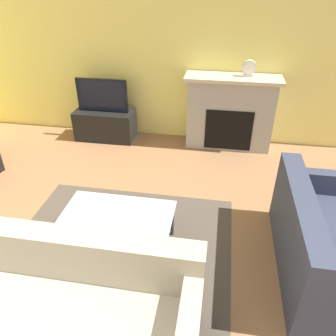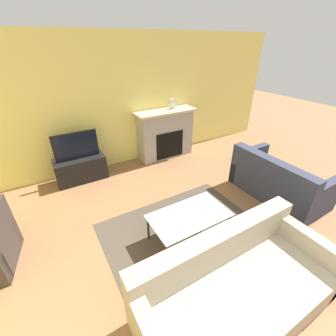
{
  "view_description": "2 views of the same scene",
  "coord_description": "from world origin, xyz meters",
  "px_view_note": "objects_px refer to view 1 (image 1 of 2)",
  "views": [
    {
      "loc": [
        1.19,
        -0.29,
        2.5
      ],
      "look_at": [
        0.7,
        2.58,
        0.7
      ],
      "focal_mm": 35.0,
      "sensor_mm": 36.0,
      "label": 1
    },
    {
      "loc": [
        -1.17,
        0.2,
        2.53
      ],
      "look_at": [
        0.42,
        2.9,
        0.73
      ],
      "focal_mm": 24.0,
      "sensor_mm": 36.0,
      "label": 2
    }
  ],
  "objects_px": {
    "couch_sectional": "(58,317)",
    "coffee_table": "(117,218)",
    "tv": "(102,95)",
    "couch_loveseat": "(326,246)",
    "mantel_clock": "(249,68)"
  },
  "relations": [
    {
      "from": "tv",
      "to": "couch_loveseat",
      "type": "height_order",
      "value": "tv"
    },
    {
      "from": "couch_sectional",
      "to": "coffee_table",
      "type": "height_order",
      "value": "couch_sectional"
    },
    {
      "from": "tv",
      "to": "couch_sectional",
      "type": "xyz_separation_m",
      "value": [
        0.83,
        -3.47,
        -0.47
      ]
    },
    {
      "from": "tv",
      "to": "mantel_clock",
      "type": "relative_size",
      "value": 3.52
    },
    {
      "from": "couch_sectional",
      "to": "mantel_clock",
      "type": "bearing_deg",
      "value": 68.42
    },
    {
      "from": "coffee_table",
      "to": "mantel_clock",
      "type": "bearing_deg",
      "value": 63.32
    },
    {
      "from": "couch_sectional",
      "to": "coffee_table",
      "type": "bearing_deg",
      "value": 82.09
    },
    {
      "from": "couch_loveseat",
      "to": "couch_sectional",
      "type": "bearing_deg",
      "value": 117.07
    },
    {
      "from": "tv",
      "to": "couch_loveseat",
      "type": "xyz_separation_m",
      "value": [
        2.96,
        -2.38,
        -0.46
      ]
    },
    {
      "from": "tv",
      "to": "mantel_clock",
      "type": "xyz_separation_m",
      "value": [
        2.23,
        0.09,
        0.51
      ]
    },
    {
      "from": "couch_sectional",
      "to": "coffee_table",
      "type": "xyz_separation_m",
      "value": [
        0.15,
        1.05,
        0.11
      ]
    },
    {
      "from": "couch_sectional",
      "to": "couch_loveseat",
      "type": "distance_m",
      "value": 2.4
    },
    {
      "from": "tv",
      "to": "couch_sectional",
      "type": "distance_m",
      "value": 3.6
    },
    {
      "from": "couch_sectional",
      "to": "couch_loveseat",
      "type": "height_order",
      "value": "same"
    },
    {
      "from": "tv",
      "to": "couch_sectional",
      "type": "relative_size",
      "value": 0.39
    }
  ]
}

